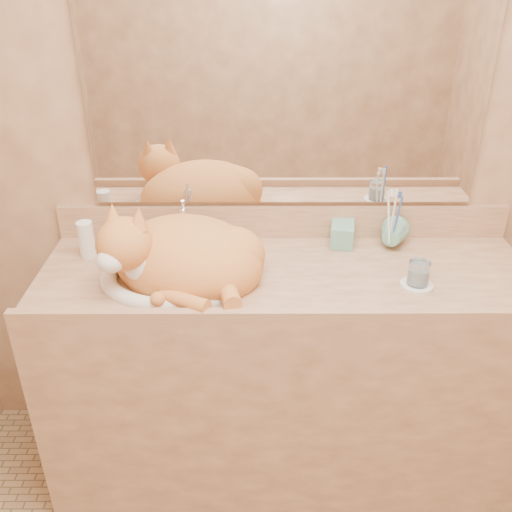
{
  "coord_description": "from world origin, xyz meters",
  "views": [
    {
      "loc": [
        -0.1,
        -0.86,
        1.78
      ],
      "look_at": [
        -0.1,
        0.7,
        0.92
      ],
      "focal_mm": 40.0,
      "sensor_mm": 36.0,
      "label": 1
    }
  ],
  "objects_px": {
    "cat": "(179,254)",
    "water_glass": "(419,273)",
    "toothbrush_cup": "(390,240)",
    "sink_basin": "(178,255)",
    "vanity_counter": "(283,375)",
    "soap_dispenser": "(343,228)"
  },
  "relations": [
    {
      "from": "cat",
      "to": "water_glass",
      "type": "height_order",
      "value": "cat"
    },
    {
      "from": "cat",
      "to": "toothbrush_cup",
      "type": "relative_size",
      "value": 4.9
    },
    {
      "from": "sink_basin",
      "to": "cat",
      "type": "distance_m",
      "value": 0.02
    },
    {
      "from": "vanity_counter",
      "to": "sink_basin",
      "type": "xyz_separation_m",
      "value": [
        -0.34,
        -0.02,
        0.5
      ]
    },
    {
      "from": "toothbrush_cup",
      "to": "vanity_counter",
      "type": "bearing_deg",
      "value": -158.65
    },
    {
      "from": "sink_basin",
      "to": "soap_dispenser",
      "type": "height_order",
      "value": "soap_dispenser"
    },
    {
      "from": "soap_dispenser",
      "to": "water_glass",
      "type": "xyz_separation_m",
      "value": [
        0.2,
        -0.23,
        -0.04
      ]
    },
    {
      "from": "water_glass",
      "to": "soap_dispenser",
      "type": "bearing_deg",
      "value": 131.26
    },
    {
      "from": "cat",
      "to": "soap_dispenser",
      "type": "distance_m",
      "value": 0.56
    },
    {
      "from": "vanity_counter",
      "to": "sink_basin",
      "type": "height_order",
      "value": "sink_basin"
    },
    {
      "from": "vanity_counter",
      "to": "cat",
      "type": "relative_size",
      "value": 3.26
    },
    {
      "from": "cat",
      "to": "toothbrush_cup",
      "type": "distance_m",
      "value": 0.72
    },
    {
      "from": "toothbrush_cup",
      "to": "water_glass",
      "type": "xyz_separation_m",
      "value": [
        0.04,
        -0.23,
        0.0
      ]
    },
    {
      "from": "sink_basin",
      "to": "cat",
      "type": "relative_size",
      "value": 1.0
    },
    {
      "from": "vanity_counter",
      "to": "soap_dispenser",
      "type": "relative_size",
      "value": 9.12
    },
    {
      "from": "vanity_counter",
      "to": "toothbrush_cup",
      "type": "relative_size",
      "value": 15.96
    },
    {
      "from": "sink_basin",
      "to": "toothbrush_cup",
      "type": "relative_size",
      "value": 4.88
    },
    {
      "from": "sink_basin",
      "to": "cat",
      "type": "bearing_deg",
      "value": -44.59
    },
    {
      "from": "toothbrush_cup",
      "to": "soap_dispenser",
      "type": "bearing_deg",
      "value": 177.78
    },
    {
      "from": "soap_dispenser",
      "to": "toothbrush_cup",
      "type": "xyz_separation_m",
      "value": [
        0.16,
        -0.01,
        -0.04
      ]
    },
    {
      "from": "sink_basin",
      "to": "cat",
      "type": "xyz_separation_m",
      "value": [
        0.01,
        -0.01,
        0.01
      ]
    },
    {
      "from": "sink_basin",
      "to": "vanity_counter",
      "type": "bearing_deg",
      "value": 17.84
    }
  ]
}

